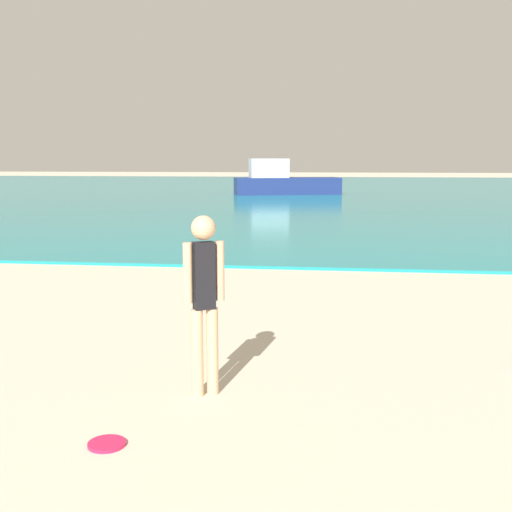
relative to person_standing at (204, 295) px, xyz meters
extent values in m
cube|color=teal|center=(0.18, 36.55, -0.89)|extent=(160.00, 60.00, 0.06)
cylinder|color=#DDAD84|center=(-0.06, -0.03, -0.52)|extent=(0.11, 0.11, 0.79)
cylinder|color=#DDAD84|center=(0.06, 0.03, -0.52)|extent=(0.11, 0.11, 0.79)
cube|color=black|center=(0.00, 0.00, 0.17)|extent=(0.21, 0.19, 0.59)
sphere|color=#DDAD84|center=(0.00, 0.00, 0.59)|extent=(0.21, 0.21, 0.21)
cylinder|color=#DDAD84|center=(-0.13, -0.07, 0.20)|extent=(0.08, 0.08, 0.53)
cylinder|color=#DDAD84|center=(0.13, 0.07, 0.20)|extent=(0.08, 0.08, 0.53)
cylinder|color=#E51E4C|center=(-0.51, -1.10, -0.90)|extent=(0.28, 0.28, 0.03)
cube|color=navy|center=(-1.81, 31.24, -0.38)|extent=(6.27, 3.45, 0.96)
cube|color=silver|center=(-2.85, 30.95, 0.64)|extent=(2.43, 1.87, 1.08)
camera|label=1|loc=(1.15, -5.34, 1.18)|focal=44.58mm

